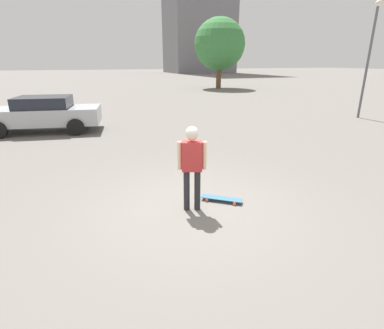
{
  "coord_description": "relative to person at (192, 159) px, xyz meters",
  "views": [
    {
      "loc": [
        4.97,
        -1.83,
        2.76
      ],
      "look_at": [
        0.0,
        0.0,
        0.94
      ],
      "focal_mm": 28.0,
      "sensor_mm": 36.0,
      "label": 1
    }
  ],
  "objects": [
    {
      "name": "car_parked_near",
      "position": [
        -8.58,
        -3.33,
        -0.29
      ],
      "size": [
        2.53,
        4.72,
        1.43
      ],
      "rotation": [
        0.0,
        0.0,
        -1.73
      ],
      "color": "#ADB2B7",
      "rests_on": "ground_plane"
    },
    {
      "name": "tree_distant",
      "position": [
        -25.35,
        12.35,
        3.4
      ],
      "size": [
        5.26,
        5.26,
        7.08
      ],
      "color": "brown",
      "rests_on": "ground_plane"
    },
    {
      "name": "person",
      "position": [
        0.0,
        0.0,
        0.0
      ],
      "size": [
        0.32,
        0.51,
        1.66
      ],
      "rotation": [
        0.0,
        0.0,
        1.23
      ],
      "color": "#262628",
      "rests_on": "ground_plane"
    },
    {
      "name": "skateboard",
      "position": [
        -0.12,
        0.7,
        -0.98
      ],
      "size": [
        0.66,
        0.79,
        0.08
      ],
      "rotation": [
        0.0,
        0.0,
        -2.23
      ],
      "color": "#336693",
      "rests_on": "ground_plane"
    },
    {
      "name": "lamp_post",
      "position": [
        -6.6,
        11.62,
        2.17
      ],
      "size": [
        0.28,
        0.28,
        5.45
      ],
      "color": "#59595E",
      "rests_on": "ground_plane"
    },
    {
      "name": "ground_plane",
      "position": [
        0.0,
        0.0,
        -1.04
      ],
      "size": [
        220.0,
        220.0,
        0.0
      ],
      "primitive_type": "plane",
      "color": "slate"
    }
  ]
}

